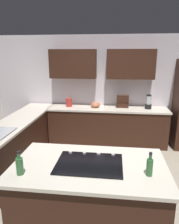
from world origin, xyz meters
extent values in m
plane|color=#9E937F|center=(0.00, 0.00, 0.00)|extent=(14.00, 14.00, 0.00)
cube|color=silver|center=(0.00, -2.10, 1.30)|extent=(6.00, 0.10, 2.60)
cube|color=#381E14|center=(-0.40, -1.88, 1.92)|extent=(1.10, 0.34, 0.67)
cube|color=#381E14|center=(0.95, -1.88, 1.92)|extent=(1.10, 0.34, 0.67)
cube|color=#381E14|center=(0.10, -1.72, 0.43)|extent=(2.80, 0.60, 0.86)
cube|color=silver|center=(0.10, -1.72, 0.88)|extent=(2.84, 0.64, 0.04)
cube|color=#381E14|center=(1.82, -0.55, 0.43)|extent=(0.60, 2.90, 0.86)
cube|color=silver|center=(1.82, -0.55, 0.88)|extent=(0.64, 2.94, 0.04)
cube|color=#381E14|center=(0.21, 1.02, 0.43)|extent=(1.70, 0.97, 0.86)
cube|color=silver|center=(0.21, 1.02, 0.88)|extent=(1.78, 1.05, 0.04)
cube|color=black|center=(0.21, 1.02, 0.91)|extent=(0.76, 0.56, 0.01)
cylinder|color=#B2B2B7|center=(-0.06, 0.79, 0.92)|extent=(0.04, 0.04, 0.02)
cylinder|color=#B2B2B7|center=(0.12, 0.79, 0.92)|extent=(0.04, 0.04, 0.02)
cylinder|color=#B2B2B7|center=(0.30, 0.79, 0.92)|extent=(0.04, 0.04, 0.02)
cylinder|color=#B2B2B7|center=(0.48, 0.79, 0.92)|extent=(0.04, 0.04, 0.02)
cylinder|color=black|center=(-0.85, -1.76, 0.96)|extent=(0.15, 0.15, 0.11)
cylinder|color=silver|center=(-0.85, -1.76, 1.11)|extent=(0.11, 0.11, 0.20)
cylinder|color=black|center=(-0.85, -1.76, 1.22)|extent=(0.12, 0.12, 0.03)
ellipsoid|color=#CC724C|center=(0.40, -1.76, 0.96)|extent=(0.23, 0.23, 0.13)
cube|color=#381E14|center=(-0.25, -1.80, 1.05)|extent=(0.28, 0.10, 0.30)
cube|color=#381E14|center=(-0.25, -1.75, 1.05)|extent=(0.27, 0.02, 0.02)
cylinder|color=red|center=(1.05, -1.76, 1.00)|extent=(0.15, 0.15, 0.20)
cylinder|color=#336B38|center=(0.91, 1.32, 0.99)|extent=(0.08, 0.08, 0.18)
cylinder|color=#336B38|center=(0.91, 1.32, 1.11)|extent=(0.03, 0.03, 0.06)
cylinder|color=black|center=(0.91, 1.32, 1.15)|extent=(0.04, 0.04, 0.02)
cylinder|color=#336B38|center=(-0.44, 1.18, 0.99)|extent=(0.07, 0.07, 0.18)
cylinder|color=#336B38|center=(-0.44, 1.18, 1.11)|extent=(0.03, 0.03, 0.06)
cylinder|color=black|center=(-0.44, 1.18, 1.15)|extent=(0.03, 0.03, 0.02)
camera|label=1|loc=(-0.05, 3.21, 2.12)|focal=33.91mm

